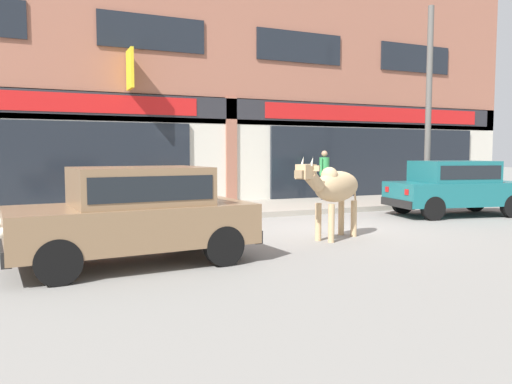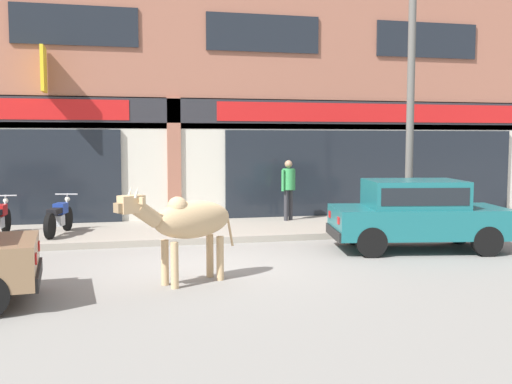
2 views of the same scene
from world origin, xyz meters
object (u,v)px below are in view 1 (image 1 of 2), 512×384
(pedestrian, at_px, (324,170))
(motorcycle_0, at_px, (108,199))
(motorcycle_1, at_px, (158,197))
(car_0, at_px, (136,210))
(utility_pole, at_px, (429,105))
(cow, at_px, (334,188))
(car_1, at_px, (455,185))

(pedestrian, bearing_deg, motorcycle_0, -170.71)
(motorcycle_1, height_order, pedestrian, pedestrian)
(car_0, relative_size, utility_pole, 0.62)
(car_0, bearing_deg, cow, 9.41)
(cow, bearing_deg, motorcycle_1, 116.45)
(car_0, distance_m, pedestrian, 9.74)
(car_1, relative_size, motorcycle_0, 2.09)
(cow, relative_size, utility_pole, 0.33)
(car_0, distance_m, utility_pole, 10.90)
(cow, bearing_deg, pedestrian, 59.80)
(motorcycle_0, height_order, motorcycle_1, same)
(car_0, height_order, car_1, same)
(car_1, distance_m, pedestrian, 4.32)
(cow, distance_m, car_1, 5.27)
(car_1, xyz_separation_m, motorcycle_1, (-7.30, 2.93, -0.28))
(car_1, height_order, pedestrian, pedestrian)
(cow, relative_size, car_1, 0.52)
(cow, xyz_separation_m, car_1, (4.95, 1.80, -0.19))
(motorcycle_0, xyz_separation_m, utility_pole, (9.41, -0.91, 2.58))
(car_1, distance_m, motorcycle_0, 9.04)
(car_1, height_order, motorcycle_1, car_1)
(car_1, distance_m, utility_pole, 3.14)
(motorcycle_1, bearing_deg, car_0, -106.14)
(motorcycle_1, xyz_separation_m, pedestrian, (5.73, 1.08, 0.60))
(motorcycle_0, relative_size, pedestrian, 1.13)
(motorcycle_0, distance_m, utility_pole, 9.80)
(pedestrian, bearing_deg, cow, -120.20)
(cow, height_order, utility_pole, utility_pole)
(cow, height_order, pedestrian, pedestrian)
(pedestrian, xyz_separation_m, utility_pole, (2.41, -2.05, 1.99))
(utility_pole, bearing_deg, pedestrian, 139.58)
(cow, relative_size, pedestrian, 1.23)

